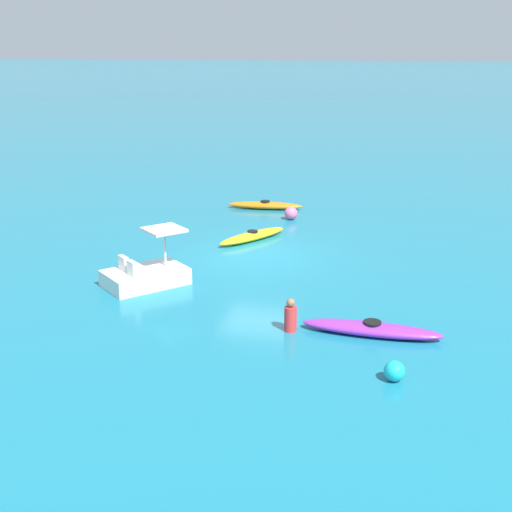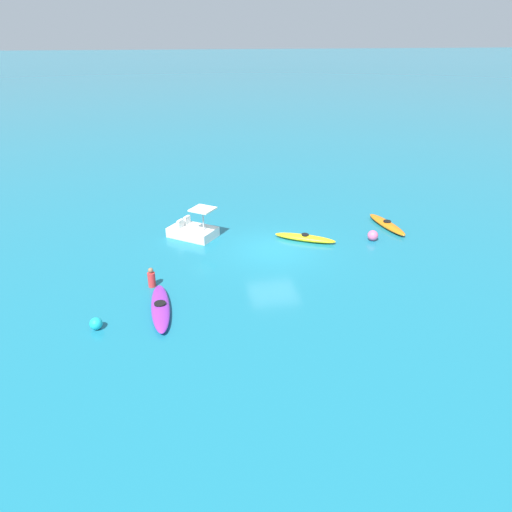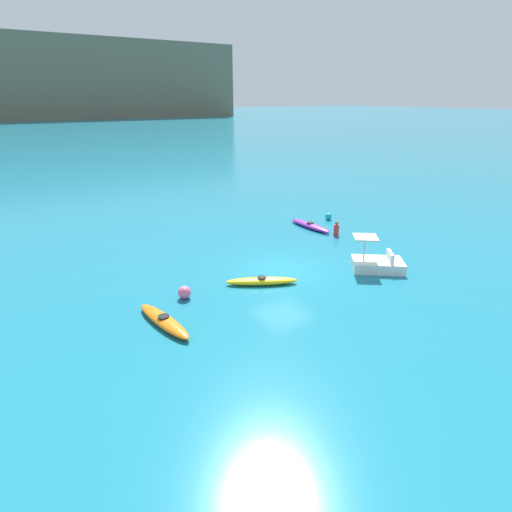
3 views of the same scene
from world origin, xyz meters
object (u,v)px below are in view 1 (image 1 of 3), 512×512
Objects in this scene: buoy_cyan at (394,371)px; person_near_shore at (290,317)px; kayak_yellow at (253,236)px; kayak_purple at (372,329)px; kayak_orange at (265,205)px; pedal_boat_white at (146,274)px; buoy_pink at (291,213)px.

person_near_shore is at bearing -124.80° from buoy_cyan.
kayak_yellow is 8.46m from person_near_shore.
buoy_cyan is (2.30, 0.79, 0.07)m from kayak_purple.
kayak_purple is at bearing 27.22° from kayak_orange.
kayak_yellow is at bearing 163.63° from pedal_boat_white.
person_near_shore is at bearing -80.55° from kayak_purple.
buoy_pink reaches higher than kayak_purple.
kayak_purple is 2.43m from buoy_cyan.
kayak_orange is at bearing -152.78° from kayak_purple.
buoy_pink is (-3.47, 0.61, 0.11)m from kayak_yellow.
pedal_boat_white is at bearing -3.82° from kayak_orange.
kayak_purple is at bearing 36.26° from kayak_yellow.
person_near_shore is (0.34, -2.04, 0.22)m from kayak_purple.
buoy_cyan is 0.53× the size of person_near_shore.
buoy_cyan reaches higher than kayak_yellow.
buoy_pink is 0.62× the size of person_near_shore.
buoy_cyan reaches higher than kayak_purple.
kayak_purple and kayak_yellow have the same top height.
buoy_pink is 14.31m from buoy_cyan.
pedal_boat_white reaches higher than buoy_cyan.
kayak_orange is 6.16× the size of buoy_pink.
kayak_purple is at bearing 99.45° from person_near_shore.
kayak_orange is at bearing -154.02° from buoy_cyan.
person_near_shore is (11.21, 2.78, 0.11)m from buoy_pink.
kayak_purple is at bearing -161.14° from buoy_cyan.
kayak_purple is 2.08m from person_near_shore.
person_near_shore is (12.74, 4.34, 0.22)m from kayak_orange.
buoy_cyan is at bearing 62.79° from pedal_boat_white.
pedal_boat_white is (10.65, -0.71, 0.17)m from kayak_orange.
buoy_pink is 11.55m from person_near_shore.
kayak_orange is 13.46m from person_near_shore.
person_near_shore reaches higher than kayak_orange.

